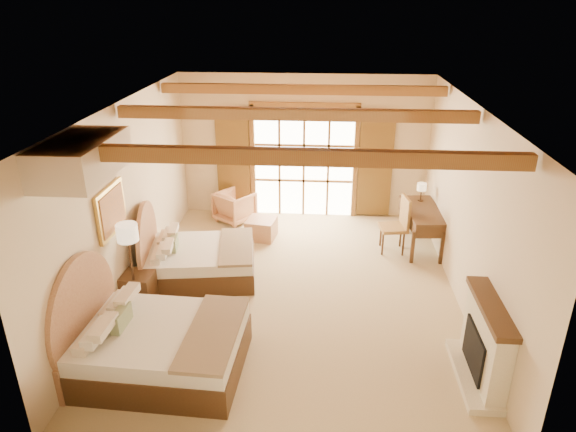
# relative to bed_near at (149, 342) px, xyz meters

# --- Properties ---
(floor) EXTENTS (7.00, 7.00, 0.00)m
(floor) POSITION_rel_bed_near_xyz_m (1.82, 2.12, -0.43)
(floor) COLOR tan
(floor) RESTS_ON ground
(wall_back) EXTENTS (5.50, 0.00, 5.50)m
(wall_back) POSITION_rel_bed_near_xyz_m (1.82, 5.62, 1.17)
(wall_back) COLOR beige
(wall_back) RESTS_ON ground
(wall_left) EXTENTS (0.00, 7.00, 7.00)m
(wall_left) POSITION_rel_bed_near_xyz_m (-0.93, 2.12, 1.17)
(wall_left) COLOR beige
(wall_left) RESTS_ON ground
(wall_right) EXTENTS (0.00, 7.00, 7.00)m
(wall_right) POSITION_rel_bed_near_xyz_m (4.57, 2.12, 1.17)
(wall_right) COLOR beige
(wall_right) RESTS_ON ground
(ceiling) EXTENTS (7.00, 7.00, 0.00)m
(ceiling) POSITION_rel_bed_near_xyz_m (1.82, 2.12, 2.77)
(ceiling) COLOR #AA6231
(ceiling) RESTS_ON ground
(ceiling_beams) EXTENTS (5.39, 4.60, 0.18)m
(ceiling_beams) POSITION_rel_bed_near_xyz_m (1.82, 2.12, 2.65)
(ceiling_beams) COLOR brown
(ceiling_beams) RESTS_ON ceiling
(french_doors) EXTENTS (3.95, 0.08, 2.60)m
(french_doors) POSITION_rel_bed_near_xyz_m (1.82, 5.56, 0.82)
(french_doors) COLOR white
(french_doors) RESTS_ON ground
(fireplace) EXTENTS (0.46, 1.40, 1.16)m
(fireplace) POSITION_rel_bed_near_xyz_m (4.42, 0.12, 0.08)
(fireplace) COLOR beige
(fireplace) RESTS_ON ground
(painting) EXTENTS (0.06, 0.95, 0.75)m
(painting) POSITION_rel_bed_near_xyz_m (-0.88, 1.37, 1.32)
(painting) COLOR gold
(painting) RESTS_ON wall_left
(canopy_valance) EXTENTS (0.70, 1.40, 0.45)m
(canopy_valance) POSITION_rel_bed_near_xyz_m (-0.58, 0.12, 2.52)
(canopy_valance) COLOR beige
(canopy_valance) RESTS_ON ceiling
(bed_near) EXTENTS (2.24, 1.73, 1.43)m
(bed_near) POSITION_rel_bed_near_xyz_m (0.00, 0.00, 0.00)
(bed_near) COLOR #482E1A
(bed_near) RESTS_ON floor
(bed_far) EXTENTS (2.12, 1.71, 1.27)m
(bed_far) POSITION_rel_bed_near_xyz_m (-0.03, 2.52, -0.05)
(bed_far) COLOR #482E1A
(bed_far) RESTS_ON floor
(nightstand) EXTENTS (0.50, 0.50, 0.58)m
(nightstand) POSITION_rel_bed_near_xyz_m (-0.68, 1.52, -0.14)
(nightstand) COLOR #482E1A
(nightstand) RESTS_ON floor
(floor_lamp) EXTENTS (0.32, 0.32, 1.53)m
(floor_lamp) POSITION_rel_bed_near_xyz_m (-0.68, 1.35, 0.87)
(floor_lamp) COLOR #392719
(floor_lamp) RESTS_ON floor
(armchair) EXTENTS (1.04, 1.05, 0.69)m
(armchair) POSITION_rel_bed_near_xyz_m (0.30, 5.06, -0.09)
(armchair) COLOR tan
(armchair) RESTS_ON floor
(ottoman) EXTENTS (0.66, 0.66, 0.42)m
(ottoman) POSITION_rel_bed_near_xyz_m (1.01, 4.22, -0.22)
(ottoman) COLOR tan
(ottoman) RESTS_ON floor
(desk) EXTENTS (0.77, 1.57, 0.82)m
(desk) POSITION_rel_bed_near_xyz_m (4.27, 4.04, 0.01)
(desk) COLOR #482E1A
(desk) RESTS_ON floor
(desk_chair) EXTENTS (0.58, 0.57, 1.14)m
(desk_chair) POSITION_rel_bed_near_xyz_m (3.70, 3.82, -0.08)
(desk_chair) COLOR olive
(desk_chair) RESTS_ON floor
(desk_lamp) EXTENTS (0.19, 0.19, 0.38)m
(desk_lamp) POSITION_rel_bed_near_xyz_m (4.28, 4.50, 0.67)
(desk_lamp) COLOR #392719
(desk_lamp) RESTS_ON desk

